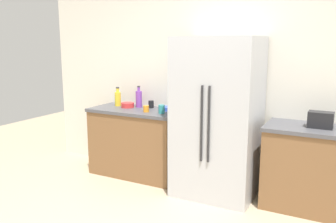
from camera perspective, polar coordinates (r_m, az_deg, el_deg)
kitchen_back_panel at (r=4.45m, az=8.29°, el=7.03°), size 5.10×0.10×2.89m
counter_left at (r=4.76m, az=-4.97°, el=-4.85°), size 1.22×0.59×0.89m
refrigerator at (r=4.08m, az=7.88°, el=-1.00°), size 0.90×0.74×1.80m
toaster at (r=3.93m, az=23.16°, el=-1.23°), size 0.24×0.15×0.17m
bottle_a at (r=4.91m, az=-8.01°, el=2.10°), size 0.08×0.08×0.26m
bottle_b at (r=4.78m, az=-4.67°, el=2.07°), size 0.08×0.08×0.29m
cup_a at (r=4.72m, az=-2.71°, el=1.16°), size 0.07×0.07×0.10m
cup_b at (r=4.35m, az=-1.03°, el=0.38°), size 0.08×0.08×0.11m
cup_d at (r=4.45m, az=-3.51°, el=0.44°), size 0.07×0.07×0.08m
bowl_a at (r=4.79m, az=-6.47°, el=1.03°), size 0.17×0.17×0.06m
bowl_b at (r=4.56m, az=-0.43°, el=0.49°), size 0.18×0.18×0.05m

